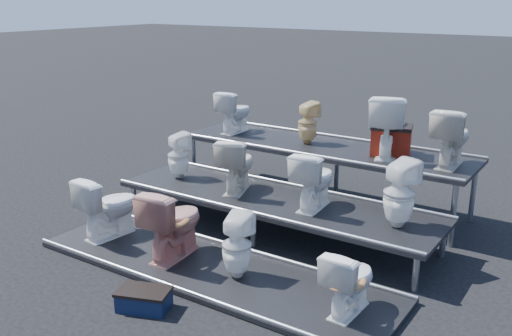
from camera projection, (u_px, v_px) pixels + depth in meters
The scene contains 18 objects.
ground at pixel (274, 233), 7.25m from camera, with size 80.00×80.00×0.00m, color black.
tier_front at pixel (211, 270), 6.21m from camera, with size 4.20×1.20×0.06m, color black.
tier_mid at pixel (274, 216), 7.18m from camera, with size 4.20×1.20×0.46m, color black.
tier_back at pixel (322, 175), 8.16m from camera, with size 4.20×1.20×0.86m, color black.
toilet_0 at pixel (109, 206), 6.91m from camera, with size 0.43×0.75×0.77m, color white.
toilet_1 at pixel (173, 222), 6.36m from camera, with size 0.46×0.80×0.82m, color tan.
toilet_2 at pixel (237, 245), 5.91m from camera, with size 0.31×0.32×0.69m, color white.
toilet_3 at pixel (349, 280), 5.25m from camera, with size 0.36×0.63×0.64m, color white.
toilet_4 at pixel (178, 155), 7.85m from camera, with size 0.29×0.29×0.64m, color white.
toilet_5 at pixel (236, 164), 7.32m from camera, with size 0.40×0.70×0.71m, color silver.
toilet_6 at pixel (314, 179), 6.73m from camera, with size 0.39×0.69×0.70m, color white.
toilet_7 at pixel (399, 194), 6.17m from camera, with size 0.34×0.35×0.75m, color white.
toilet_8 at pixel (235, 112), 8.75m from camera, with size 0.36×0.63×0.64m, color white.
toilet_9 at pixel (308, 123), 8.09m from camera, with size 0.27×0.28×0.60m, color #DDC485.
toilet_10 at pixel (388, 125), 7.43m from camera, with size 0.46×0.81×0.82m, color white.
toilet_11 at pixel (451, 137), 7.01m from camera, with size 0.41×0.72×0.73m, color silver.
red_crate at pixel (391, 142), 7.54m from camera, with size 0.50×0.40×0.36m, color maroon.
step_stool at pixel (144, 301), 5.47m from camera, with size 0.48×0.29×0.17m, color black.
Camera 1 is at (3.51, -5.71, 2.90)m, focal length 40.00 mm.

